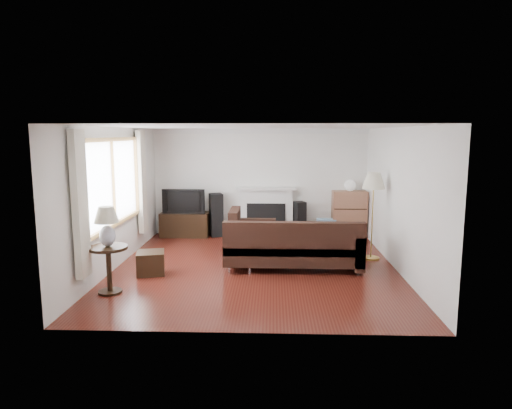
{
  "coord_description": "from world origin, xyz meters",
  "views": [
    {
      "loc": [
        0.32,
        -7.95,
        2.39
      ],
      "look_at": [
        0.0,
        0.3,
        1.1
      ],
      "focal_mm": 32.0,
      "sensor_mm": 36.0,
      "label": 1
    }
  ],
  "objects_px": {
    "side_table": "(109,270)",
    "tv_stand": "(185,224)",
    "coffee_table": "(281,240)",
    "bookshelf": "(349,214)",
    "sectional_sofa": "(293,245)",
    "floor_lamp": "(372,216)"
  },
  "relations": [
    {
      "from": "bookshelf",
      "to": "coffee_table",
      "type": "distance_m",
      "value": 2.06
    },
    {
      "from": "coffee_table",
      "to": "side_table",
      "type": "distance_m",
      "value": 3.77
    },
    {
      "from": "tv_stand",
      "to": "bookshelf",
      "type": "distance_m",
      "value": 3.84
    },
    {
      "from": "sectional_sofa",
      "to": "floor_lamp",
      "type": "distance_m",
      "value": 1.72
    },
    {
      "from": "floor_lamp",
      "to": "side_table",
      "type": "distance_m",
      "value": 4.84
    },
    {
      "from": "bookshelf",
      "to": "coffee_table",
      "type": "xyz_separation_m",
      "value": [
        -1.6,
        -1.25,
        -0.33
      ]
    },
    {
      "from": "sectional_sofa",
      "to": "side_table",
      "type": "relative_size",
      "value": 3.64
    },
    {
      "from": "coffee_table",
      "to": "side_table",
      "type": "bearing_deg",
      "value": -111.45
    },
    {
      "from": "coffee_table",
      "to": "floor_lamp",
      "type": "xyz_separation_m",
      "value": [
        1.73,
        -0.63,
        0.62
      ]
    },
    {
      "from": "bookshelf",
      "to": "sectional_sofa",
      "type": "relative_size",
      "value": 0.41
    },
    {
      "from": "floor_lamp",
      "to": "side_table",
      "type": "bearing_deg",
      "value": -154.58
    },
    {
      "from": "sectional_sofa",
      "to": "coffee_table",
      "type": "xyz_separation_m",
      "value": [
        -0.2,
        1.29,
        -0.21
      ]
    },
    {
      "from": "coffee_table",
      "to": "side_table",
      "type": "height_order",
      "value": "side_table"
    },
    {
      "from": "tv_stand",
      "to": "side_table",
      "type": "xyz_separation_m",
      "value": [
        -0.4,
        -3.88,
        0.08
      ]
    },
    {
      "from": "tv_stand",
      "to": "sectional_sofa",
      "type": "height_order",
      "value": "sectional_sofa"
    },
    {
      "from": "coffee_table",
      "to": "floor_lamp",
      "type": "bearing_deg",
      "value": 2.76
    },
    {
      "from": "tv_stand",
      "to": "bookshelf",
      "type": "height_order",
      "value": "bookshelf"
    },
    {
      "from": "side_table",
      "to": "tv_stand",
      "type": "bearing_deg",
      "value": 84.12
    },
    {
      "from": "floor_lamp",
      "to": "bookshelf",
      "type": "bearing_deg",
      "value": 93.81
    },
    {
      "from": "bookshelf",
      "to": "floor_lamp",
      "type": "height_order",
      "value": "floor_lamp"
    },
    {
      "from": "sectional_sofa",
      "to": "tv_stand",
      "type": "bearing_deg",
      "value": 134.35
    },
    {
      "from": "bookshelf",
      "to": "sectional_sofa",
      "type": "xyz_separation_m",
      "value": [
        -1.41,
        -2.54,
        -0.12
      ]
    }
  ]
}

